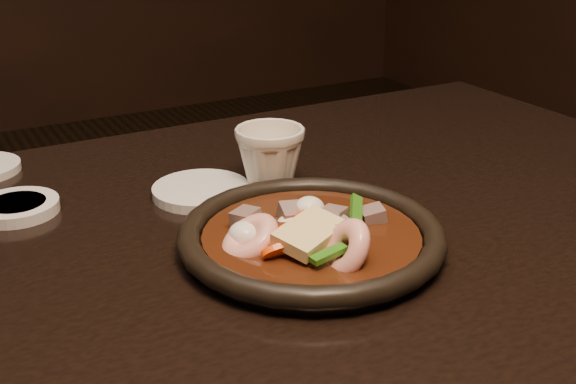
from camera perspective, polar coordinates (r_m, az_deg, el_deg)
table at (r=0.79m, az=-10.14°, el=-11.28°), size 1.60×0.90×0.75m
plate at (r=0.77m, az=1.85°, el=-3.59°), size 0.29×0.29×0.03m
stirfry at (r=0.77m, az=1.50°, el=-3.43°), size 0.20×0.16×0.06m
soy_dish at (r=0.92m, az=-20.64°, el=-1.13°), size 0.10×0.10×0.01m
saucer_right at (r=0.92m, az=-6.88°, el=0.11°), size 0.12×0.12×0.01m
tea_cup at (r=0.92m, az=-1.43°, el=2.81°), size 0.09×0.09×0.09m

